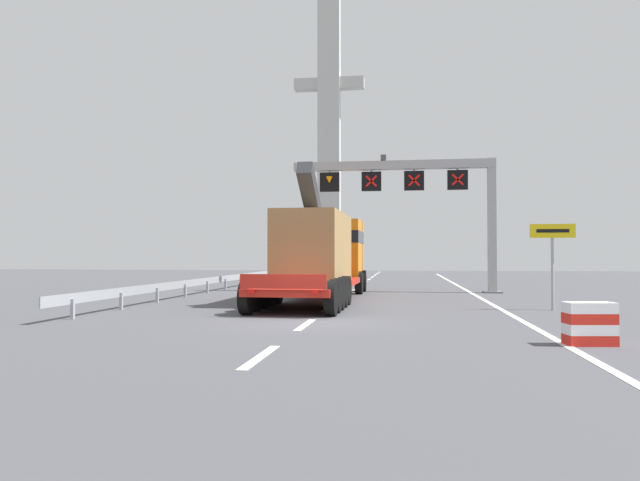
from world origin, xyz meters
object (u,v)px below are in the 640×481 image
overhead_lane_gantry (419,186)px  heavy_haul_truck_red (323,253)px  crash_barrier_striped (590,324)px  bridge_pylon_distant (329,117)px  exit_sign_yellow (553,245)px

overhead_lane_gantry → heavy_haul_truck_red: bearing=-130.9°
crash_barrier_striped → overhead_lane_gantry: bearing=100.0°
heavy_haul_truck_red → crash_barrier_striped: size_ratio=13.27×
overhead_lane_gantry → bridge_pylon_distant: bridge_pylon_distant is taller
exit_sign_yellow → bridge_pylon_distant: bearing=105.1°
bridge_pylon_distant → heavy_haul_truck_red: bearing=-83.2°
bridge_pylon_distant → crash_barrier_striped: bearing=-77.9°
heavy_haul_truck_red → crash_barrier_striped: heavy_haul_truck_red is taller
bridge_pylon_distant → overhead_lane_gantry: bearing=-77.0°
crash_barrier_striped → bridge_pylon_distant: size_ratio=0.03×
heavy_haul_truck_red → bridge_pylon_distant: bearing=96.8°
exit_sign_yellow → bridge_pylon_distant: bridge_pylon_distant is taller
overhead_lane_gantry → crash_barrier_striped: 18.31m
heavy_haul_truck_red → exit_sign_yellow: (8.55, -4.39, 0.24)m
overhead_lane_gantry → exit_sign_yellow: (4.29, -9.30, -3.20)m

